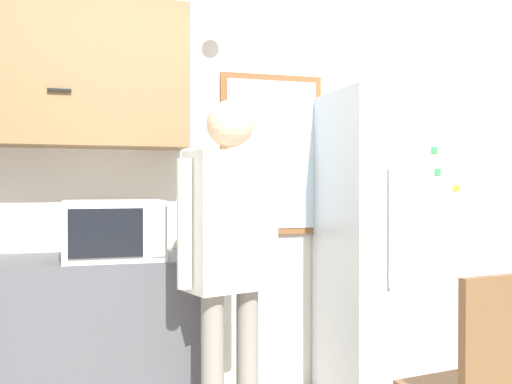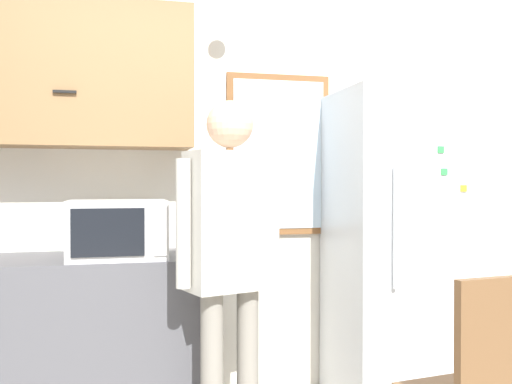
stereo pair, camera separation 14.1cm
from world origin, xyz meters
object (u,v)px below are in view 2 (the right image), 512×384
(microwave, at_px, (118,229))
(person, at_px, (230,239))
(refrigerator, at_px, (400,247))
(chair, at_px, (477,381))

(microwave, distance_m, person, 0.65)
(person, distance_m, refrigerator, 1.24)
(chair, bearing_deg, person, -45.24)
(microwave, height_order, chair, microwave)
(person, bearing_deg, microwave, 128.22)
(chair, bearing_deg, refrigerator, -110.41)
(microwave, xyz_separation_m, refrigerator, (1.68, 0.08, -0.15))
(person, height_order, refrigerator, refrigerator)
(person, xyz_separation_m, refrigerator, (1.15, 0.44, -0.12))
(microwave, bearing_deg, refrigerator, 2.71)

